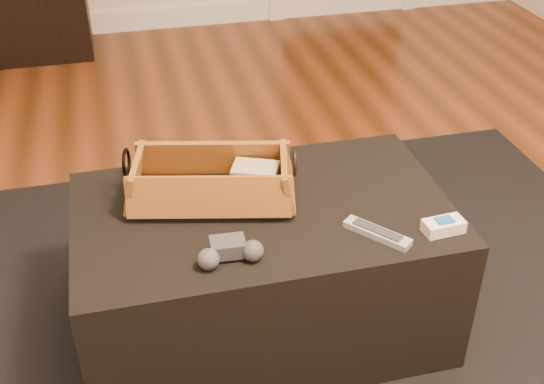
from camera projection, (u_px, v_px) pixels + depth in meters
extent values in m
cube|color=brown|center=(218.00, 355.00, 1.95)|extent=(5.00, 5.50, 0.01)
cube|color=white|center=(139.00, 20.00, 4.13)|extent=(5.00, 0.04, 0.12)
cube|color=black|center=(268.00, 336.00, 2.00)|extent=(2.60, 2.00, 0.01)
cube|color=black|center=(263.00, 269.00, 1.92)|extent=(1.00, 0.60, 0.42)
cube|color=black|center=(203.00, 194.00, 1.81)|extent=(0.24, 0.08, 0.02)
cube|color=tan|center=(255.00, 177.00, 1.85)|extent=(0.14, 0.12, 0.07)
cube|color=#A76A25|center=(212.00, 196.00, 1.84)|extent=(0.42, 0.26, 0.02)
cube|color=#9B5623|center=(213.00, 158.00, 1.89)|extent=(0.42, 0.13, 0.11)
cube|color=#985122|center=(209.00, 197.00, 1.72)|extent=(0.42, 0.13, 0.11)
cube|color=#A96726|center=(288.00, 176.00, 1.81)|extent=(0.09, 0.21, 0.11)
cube|color=#976022|center=(135.00, 177.00, 1.80)|extent=(0.09, 0.21, 0.11)
torus|color=black|center=(294.00, 162.00, 1.78)|extent=(0.03, 0.08, 0.08)
torus|color=black|center=(126.00, 163.00, 1.78)|extent=(0.03, 0.08, 0.08)
cube|color=#303133|center=(228.00, 247.00, 1.62)|extent=(0.09, 0.06, 0.04)
sphere|color=#3B3B3E|center=(208.00, 259.00, 1.59)|extent=(0.06, 0.06, 0.05)
sphere|color=#363639|center=(253.00, 251.00, 1.61)|extent=(0.06, 0.06, 0.05)
cube|color=#A9AAB0|center=(377.00, 233.00, 1.70)|extent=(0.14, 0.16, 0.02)
cube|color=#272729|center=(378.00, 230.00, 1.69)|extent=(0.10, 0.12, 0.00)
cube|color=silver|center=(443.00, 226.00, 1.71)|extent=(0.11, 0.06, 0.03)
cube|color=blue|center=(444.00, 220.00, 1.70)|extent=(0.05, 0.03, 0.01)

